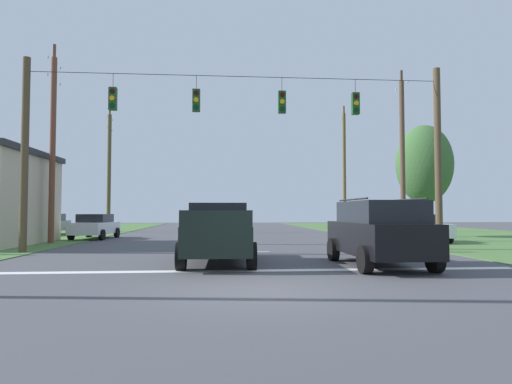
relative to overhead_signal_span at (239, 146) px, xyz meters
name	(u,v)px	position (x,y,z in m)	size (l,w,h in m)	color
ground_plane	(259,291)	(0.02, -9.45, -4.44)	(120.00, 120.00, 0.00)	#47474C
stop_bar_stripe	(249,271)	(0.02, -6.21, -4.44)	(15.58, 0.45, 0.01)	white
lane_dash_0	(239,252)	(0.02, -0.21, -4.44)	(0.15, 2.50, 0.01)	white
lane_dash_1	(234,242)	(0.02, 6.02, -4.44)	(0.15, 2.50, 0.01)	white
lane_dash_2	(231,235)	(0.02, 13.99, -4.44)	(0.15, 2.50, 0.01)	white
lane_dash_3	(229,232)	(0.02, 18.02, -4.44)	(0.15, 2.50, 0.01)	white
lane_dash_4	(227,227)	(0.02, 30.35, -4.44)	(0.15, 2.50, 0.01)	white
overhead_signal_span	(239,146)	(0.00, 0.00, 0.00)	(17.78, 0.31, 8.01)	brown
pickup_truck	(218,233)	(-0.86, -4.09, -3.47)	(2.35, 5.43, 1.95)	black
suv_black	(379,231)	(4.04, -5.51, -3.38)	(2.24, 4.82, 2.05)	black
distant_car_crossing_white	(95,226)	(-8.42, 9.46, -3.65)	(2.28, 4.42, 1.52)	silver
distant_car_oncoming	(50,224)	(-12.85, 14.22, -3.65)	(2.24, 4.41, 1.52)	slate
distant_car_far_parked	(418,228)	(10.04, 4.90, -3.65)	(2.25, 4.41, 1.52)	silver
utility_pole_mid_right	(402,158)	(9.49, 5.59, 0.28)	(0.28, 1.69, 9.70)	brown
utility_pole_far_right	(344,170)	(9.79, 18.51, 0.80)	(0.27, 1.72, 10.73)	brown
utility_pole_mid_left	(53,144)	(-9.56, 5.34, 0.77)	(0.29, 1.85, 10.54)	brown
utility_pole_far_left	(109,170)	(-10.00, 19.30, 0.71)	(0.31, 1.77, 10.46)	brown
tree_roadside_right	(424,164)	(12.69, 9.68, 0.35)	(3.66, 3.66, 7.39)	brown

